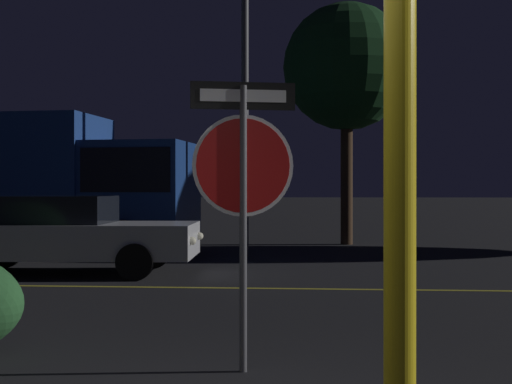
# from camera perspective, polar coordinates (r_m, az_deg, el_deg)

# --- Properties ---
(road_center_stripe) EXTENTS (38.39, 0.12, 0.01)m
(road_center_stripe) POSITION_cam_1_polar(r_m,az_deg,el_deg) (10.61, -0.05, -7.70)
(road_center_stripe) COLOR gold
(road_center_stripe) RESTS_ON ground_plane
(stop_sign) EXTENTS (0.83, 0.22, 2.32)m
(stop_sign) POSITION_cam_1_polar(r_m,az_deg,el_deg) (5.71, -1.04, 1.99)
(stop_sign) COLOR #4C4C51
(stop_sign) RESTS_ON ground_plane
(yellow_pole_right) EXTENTS (0.15, 0.15, 2.99)m
(yellow_pole_right) POSITION_cam_1_polar(r_m,az_deg,el_deg) (3.39, 11.43, 0.70)
(yellow_pole_right) COLOR yellow
(yellow_pole_right) RESTS_ON ground_plane
(passing_car_2) EXTENTS (4.67, 2.22, 1.35)m
(passing_car_2) POSITION_cam_1_polar(r_m,az_deg,el_deg) (12.82, -15.13, -3.28)
(passing_car_2) COLOR silver
(passing_car_2) RESTS_ON ground_plane
(delivery_truck) EXTENTS (5.84, 2.87, 3.12)m
(delivery_truck) POSITION_cam_1_polar(r_m,az_deg,el_deg) (16.62, -14.84, 0.87)
(delivery_truck) COLOR navy
(delivery_truck) RESTS_ON ground_plane
(street_lamp) EXTENTS (0.51, 0.51, 8.14)m
(street_lamp) POSITION_cam_1_polar(r_m,az_deg,el_deg) (16.01, -0.89, 14.72)
(street_lamp) COLOR #4C4C51
(street_lamp) RESTS_ON ground_plane
(tree_1) EXTENTS (3.39, 3.39, 6.43)m
(tree_1) POSITION_cam_1_polar(r_m,az_deg,el_deg) (19.40, 7.26, 9.84)
(tree_1) COLOR #422D1E
(tree_1) RESTS_ON ground_plane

